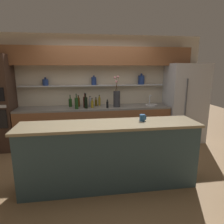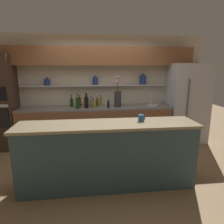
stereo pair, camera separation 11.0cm
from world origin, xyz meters
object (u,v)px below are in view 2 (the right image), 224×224
object	(u,v)px
bottle_oil_11	(97,103)
bottle_wine_3	(72,102)
refrigerator	(187,103)
flower_vase	(118,98)
bottle_wine_6	(77,103)
bottle_spirit_0	(80,102)
bottle_oil_9	(93,104)
bottle_sauce_10	(108,104)
bottle_wine_2	(87,102)
sink_fixture	(152,105)
coffee_mug	(141,118)
bottle_oil_8	(101,101)
bottle_oil_5	(77,104)
bottle_sauce_7	(86,103)
bottle_wine_4	(86,102)
bottle_spirit_1	(91,102)
oven_tower	(0,103)

from	to	relation	value
bottle_oil_11	bottle_wine_3	bearing A→B (deg)	178.91
refrigerator	flower_vase	xyz separation A→B (m)	(-1.74, -0.02, 0.16)
bottle_wine_3	bottle_wine_6	distance (m)	0.33
bottle_spirit_0	refrigerator	bearing A→B (deg)	-3.47
bottle_oil_9	bottle_sauce_10	size ratio (longest dim) A/B	1.13
bottle_wine_2	bottle_sauce_10	distance (m)	0.49
bottle_oil_9	sink_fixture	bearing A→B (deg)	3.29
flower_vase	coffee_mug	bearing A→B (deg)	-85.94
refrigerator	bottle_oil_8	bearing A→B (deg)	174.47
bottle_oil_5	bottle_oil_8	world-z (taller)	bottle_oil_8
bottle_wine_2	bottle_sauce_7	xyz separation A→B (m)	(-0.02, 0.29, -0.06)
bottle_oil_8	coffee_mug	bearing A→B (deg)	-75.04
flower_vase	bottle_wine_3	bearing A→B (deg)	170.70
bottle_wine_3	coffee_mug	size ratio (longest dim) A/B	2.64
bottle_wine_3	bottle_wine_4	world-z (taller)	bottle_wine_4
sink_fixture	bottle_oil_9	xyz separation A→B (m)	(-1.45, -0.08, 0.06)
refrigerator	bottle_wine_2	distance (m)	2.46
bottle_spirit_0	bottle_oil_11	world-z (taller)	bottle_spirit_0
bottle_sauce_10	bottle_oil_11	size ratio (longest dim) A/B	0.92
bottle_spirit_1	bottle_wine_4	distance (m)	0.17
bottle_oil_9	coffee_mug	bearing A→B (deg)	-67.26
sink_fixture	bottle_wine_3	bearing A→B (deg)	176.88
bottle_oil_5	bottle_wine_6	xyz separation A→B (m)	(0.01, -0.08, 0.04)
bottle_wine_6	bottle_oil_11	size ratio (longest dim) A/B	1.61
bottle_oil_8	bottle_oil_9	distance (m)	0.31
bottle_spirit_0	bottle_wine_2	world-z (taller)	bottle_wine_2
bottle_spirit_1	bottle_oil_9	distance (m)	0.16
bottle_wine_4	coffee_mug	distance (m)	1.91
bottle_oil_11	coffee_mug	bearing A→B (deg)	-72.04
bottle_spirit_0	bottle_wine_4	bearing A→B (deg)	-45.85
bottle_wine_4	bottle_oil_11	world-z (taller)	bottle_wine_4
bottle_wine_4	bottle_sauce_10	world-z (taller)	bottle_wine_4
sink_fixture	bottle_spirit_1	distance (m)	1.50
flower_vase	bottle_spirit_1	xyz separation A→B (m)	(-0.62, 0.14, -0.11)
refrigerator	bottle_oil_11	size ratio (longest dim) A/B	9.00
flower_vase	bottle_sauce_7	world-z (taller)	flower_vase
bottle_sauce_7	bottle_wine_6	bearing A→B (deg)	-120.06
sink_fixture	bottle_oil_5	bearing A→B (deg)	-176.61
refrigerator	bottle_oil_5	xyz separation A→B (m)	(-2.68, -0.06, 0.05)
bottle_wine_3	bottle_oil_8	size ratio (longest dim) A/B	1.10
bottle_sauce_7	coffee_mug	xyz separation A→B (m)	(0.86, -1.89, 0.08)
bottle_oil_11	oven_tower	bearing A→B (deg)	-177.19
sink_fixture	bottle_oil_5	xyz separation A→B (m)	(-1.82, -0.11, 0.07)
bottle_sauce_7	bottle_oil_8	distance (m)	0.36
sink_fixture	bottle_sauce_7	distance (m)	1.63
bottle_wine_3	bottle_wine_6	size ratio (longest dim) A/B	0.82
bottle_wine_3	bottle_oil_5	distance (m)	0.26
bottle_spirit_0	bottle_sauce_10	bearing A→B (deg)	-23.51
bottle_sauce_10	refrigerator	bearing A→B (deg)	3.72
bottle_oil_8	refrigerator	bearing A→B (deg)	-5.53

